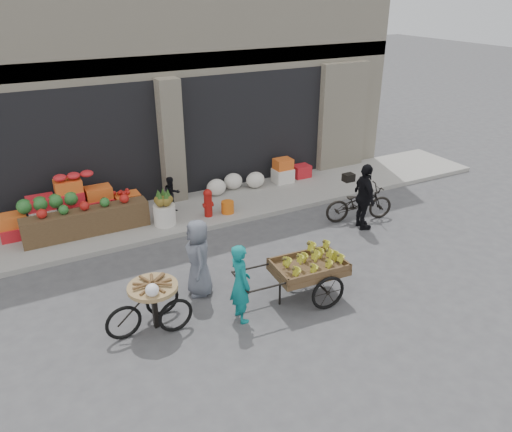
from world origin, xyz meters
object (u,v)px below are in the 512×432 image
vendor_woman (240,283)px  seated_person (172,195)px  pineapple_bin (165,215)px  fire_hydrant (208,202)px  tricycle_cart (153,299)px  bicycle (359,203)px  banana_cart (306,266)px  orange_bucket (228,207)px  cyclist (364,197)px  vendor_grey (199,258)px

vendor_woman → seated_person: bearing=-3.6°
pineapple_bin → fire_hydrant: size_ratio=0.73×
pineapple_bin → seated_person: (0.40, 0.60, 0.21)m
tricycle_cart → bicycle: bearing=12.3°
seated_person → banana_cart: 4.72m
fire_hydrant → orange_bucket: 0.55m
fire_hydrant → banana_cart: (0.26, -3.97, 0.18)m
orange_bucket → bicycle: bearing=-31.0°
orange_bucket → bicycle: bicycle is taller
banana_cart → cyclist: (2.83, 1.84, 0.12)m
bicycle → vendor_woman: bearing=132.2°
fire_hydrant → bicycle: size_ratio=0.41×
pineapple_bin → bicycle: bicycle is taller
seated_person → vendor_grey: vendor_grey is taller
bicycle → seated_person: bearing=74.3°
banana_cart → bicycle: (3.03, 2.24, -0.23)m
cyclist → fire_hydrant: bearing=70.5°
banana_cart → cyclist: 3.38m
orange_bucket → bicycle: (2.79, -1.68, 0.18)m
fire_hydrant → tricycle_cart: bearing=-125.2°
fire_hydrant → seated_person: bearing=137.1°
vendor_grey → bicycle: 4.84m
vendor_grey → banana_cart: bearing=69.1°
fire_hydrant → bicycle: (3.29, -1.73, -0.05)m
pineapple_bin → tricycle_cart: (-1.38, -3.56, 0.20)m
vendor_grey → cyclist: (4.49, 0.75, 0.05)m
fire_hydrant → bicycle: bicycle is taller
fire_hydrant → vendor_woman: size_ratio=0.49×
pineapple_bin → vendor_grey: size_ratio=0.34×
banana_cart → vendor_woman: vendor_woman is taller
pineapple_bin → tricycle_cart: bearing=-111.1°
bicycle → tricycle_cart: bearing=122.2°
pineapple_bin → cyclist: (4.19, -2.18, 0.44)m
orange_bucket → cyclist: bearing=-38.7°
vendor_woman → cyclist: size_ratio=0.91×
orange_bucket → cyclist: cyclist is taller
fire_hydrant → seated_person: (-0.70, 0.65, 0.08)m
tricycle_cart → vendor_grey: vendor_grey is taller
vendor_woman → fire_hydrant: bearing=-14.1°
vendor_grey → orange_bucket: bearing=158.3°
orange_bucket → cyclist: size_ratio=0.20×
tricycle_cart → pineapple_bin: bearing=64.0°
orange_bucket → tricycle_cart: tricycle_cart is taller
orange_bucket → seated_person: seated_person is taller
fire_hydrant → vendor_woman: bearing=-105.2°
banana_cart → bicycle: bearing=40.3°
vendor_grey → bicycle: vendor_grey is taller
pineapple_bin → cyclist: size_ratio=0.32×
banana_cart → vendor_woman: (-1.34, -0.01, 0.05)m
pineapple_bin → bicycle: size_ratio=0.30×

